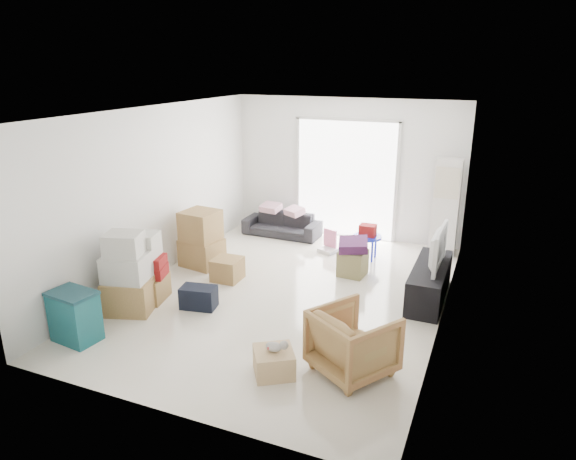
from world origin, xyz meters
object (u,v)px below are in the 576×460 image
Objects in this scene: tv_console at (429,282)px; storage_bins at (75,316)px; ottoman at (353,263)px; ac_tower at (446,207)px; television at (431,262)px; sofa at (282,221)px; armchair at (353,339)px; kids_table at (368,235)px; wood_crate at (274,362)px.

tv_console is 2.36× the size of storage_bins.
ottoman is at bearing 51.87° from storage_bins.
ac_tower is 1.74× the size of television.
storage_bins reaches higher than sofa.
kids_table is (-0.72, 3.47, 0.04)m from armchair.
ac_tower reaches higher than kids_table.
television is 2.34× the size of wood_crate.
tv_console is at bearing -29.62° from sofa.
storage_bins is 2.60m from wood_crate.
wood_crate is at bearing 154.70° from television.
kids_table is at bearing 57.28° from storage_bins.
sofa is 1.88× the size of armchair.
wood_crate is at bearing 58.21° from armchair.
tv_console is 2.46× the size of kids_table.
ottoman is at bearing 89.25° from wood_crate.
ottoman is (2.62, 3.34, -0.12)m from storage_bins.
television is 2.98m from wood_crate.
kids_table is (-1.20, -0.77, -0.43)m from ac_tower.
ac_tower reaches higher than armchair.
television is 1.23× the size of armchair.
armchair is at bearing -96.34° from ac_tower.
ac_tower reaches higher than tv_console.
ac_tower is at bearing -63.32° from armchair.
television is 1.53× the size of storage_bins.
armchair reaches higher than tv_console.
kids_table is (-1.25, 1.22, 0.19)m from tv_console.
armchair is at bearing 168.34° from television.
ottoman is (-0.76, 2.68, -0.20)m from armchair.
television reaches higher than kids_table.
storage_bins is at bearing -122.72° from kids_table.
television is at bearing -44.33° from kids_table.
storage_bins is (-3.90, -2.91, 0.07)m from tv_console.
armchair is at bearing -78.21° from kids_table.
sofa is at bearing 142.81° from ottoman.
wood_crate is (1.83, -4.47, -0.16)m from sofa.
wood_crate is at bearing -67.09° from sofa.
ac_tower is at bearing 3.46° from sofa.
ac_tower is at bearing 91.44° from tv_console.
tv_console reaches higher than wood_crate.
ac_tower is 3.15m from sofa.
armchair is at bearing -103.02° from tv_console.
television is (0.00, 0.00, 0.32)m from tv_console.
television is at bearing 63.33° from wood_crate.
armchair is at bearing 11.06° from storage_bins.
kids_table reaches higher than sofa.
sofa is 3.69× the size of ottoman.
ac_tower is 4.08× the size of wood_crate.
armchair reaches higher than storage_bins.
television is 0.65× the size of sofa.
armchair is 1.91× the size of wood_crate.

